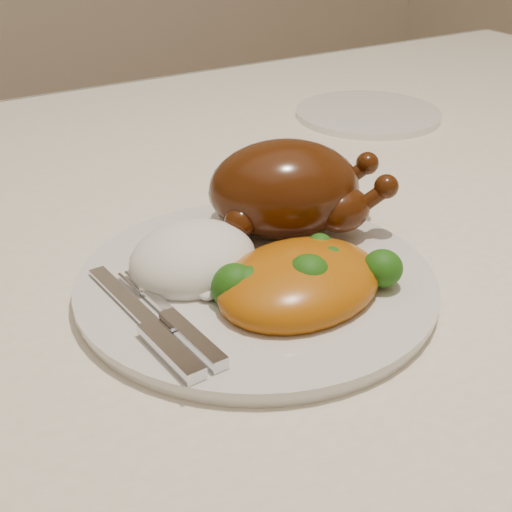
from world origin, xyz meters
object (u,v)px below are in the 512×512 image
dining_table (267,291)px  side_plate (368,114)px  roast_chicken (289,189)px  dinner_plate (256,284)px

dining_table → side_plate: (0.27, 0.17, 0.11)m
dining_table → roast_chicken: size_ratio=8.85×
dinner_plate → roast_chicken: bearing=40.0°
dinner_plate → dining_table: bearing=55.0°
dining_table → roast_chicken: bearing=-108.8°
side_plate → dinner_plate: bearing=-139.7°
side_plate → dining_table: bearing=-147.2°
dinner_plate → side_plate: bearing=40.3°
dining_table → side_plate: bearing=32.8°
dinner_plate → side_plate: size_ratio=1.45×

